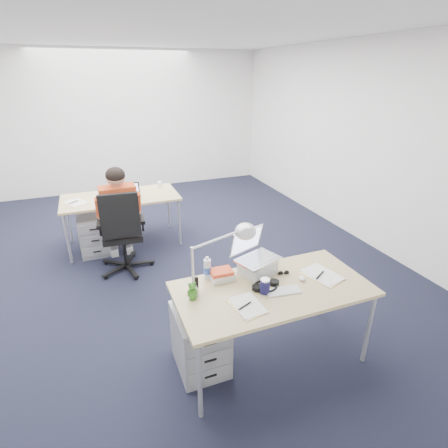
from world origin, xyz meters
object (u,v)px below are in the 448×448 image
object	(u,v)px
desk_far	(121,200)
headphones	(266,285)
cordless_phone	(196,284)
sunglasses	(283,273)
desk_lamp	(213,259)
book_stack	(222,275)
drawer_pedestal_far	(95,234)
wireless_keyboard	(283,291)
far_cup	(160,185)
office_chair	(124,248)
computer_mouse	(302,278)
water_bottle	(207,268)
desk_near	(273,292)
seated_person	(119,217)
can_koozie	(265,286)
bear_figurine	(192,291)
silver_laptop	(258,254)
dark_laptop	(126,192)
drawer_pedestal_near	(200,339)

from	to	relation	value
desk_far	headphones	bearing A→B (deg)	-72.84
cordless_phone	sunglasses	world-z (taller)	cordless_phone
desk_far	headphones	size ratio (longest dim) A/B	6.41
desk_lamp	book_stack	bearing A→B (deg)	39.89
drawer_pedestal_far	book_stack	world-z (taller)	book_stack
wireless_keyboard	cordless_phone	bearing A→B (deg)	166.67
desk_far	book_stack	world-z (taller)	book_stack
drawer_pedestal_far	far_cup	distance (m)	1.19
desk_far	office_chair	size ratio (longest dim) A/B	1.46
book_stack	sunglasses	distance (m)	0.54
office_chair	wireless_keyboard	size ratio (longest dim) A/B	3.94
computer_mouse	water_bottle	world-z (taller)	water_bottle
water_bottle	cordless_phone	xyz separation A→B (m)	(-0.15, -0.15, -0.04)
wireless_keyboard	headphones	bearing A→B (deg)	142.59
computer_mouse	headphones	world-z (taller)	headphones
desk_near	seated_person	bearing A→B (deg)	114.55
seated_person	drawer_pedestal_far	xyz separation A→B (m)	(-0.33, 0.49, -0.39)
desk_lamp	desk_near	bearing A→B (deg)	-23.03
desk_near	drawer_pedestal_far	distance (m)	3.02
wireless_keyboard	computer_mouse	xyz separation A→B (m)	(0.24, 0.10, 0.01)
can_koozie	book_stack	distance (m)	0.39
drawer_pedestal_far	far_cup	size ratio (longest dim) A/B	5.70
bear_figurine	cordless_phone	size ratio (longest dim) A/B	1.14
seated_person	cordless_phone	xyz separation A→B (m)	(0.40, -2.02, 0.13)
silver_laptop	dark_laptop	world-z (taller)	silver_laptop
book_stack	bear_figurine	bearing A→B (deg)	-150.39
desk_near	desk_lamp	world-z (taller)	desk_lamp
wireless_keyboard	sunglasses	world-z (taller)	sunglasses
sunglasses	desk_lamp	size ratio (longest dim) A/B	0.18
seated_person	bear_figurine	world-z (taller)	seated_person
wireless_keyboard	sunglasses	bearing A→B (deg)	67.44
seated_person	sunglasses	distance (m)	2.36
bear_figurine	dark_laptop	bearing A→B (deg)	83.38
far_cup	desk_near	bearing A→B (deg)	-84.22
silver_laptop	wireless_keyboard	world-z (taller)	silver_laptop
can_koozie	dark_laptop	size ratio (longest dim) A/B	0.37
silver_laptop	wireless_keyboard	distance (m)	0.38
water_bottle	dark_laptop	xyz separation A→B (m)	(-0.40, 2.26, 0.02)
drawer_pedestal_far	headphones	xyz separation A→B (m)	(1.27, -2.66, 0.48)
silver_laptop	water_bottle	distance (m)	0.45
drawer_pedestal_near	computer_mouse	world-z (taller)	computer_mouse
drawer_pedestal_far	cordless_phone	size ratio (longest dim) A/B	4.17
desk_far	far_cup	distance (m)	0.65
computer_mouse	book_stack	size ratio (longest dim) A/B	0.43
desk_far	wireless_keyboard	distance (m)	3.04
can_koozie	far_cup	xyz separation A→B (m)	(-0.21, 3.05, -0.02)
bear_figurine	cordless_phone	distance (m)	0.10
headphones	can_koozie	size ratio (longest dim) A/B	1.96
seated_person	drawer_pedestal_near	size ratio (longest dim) A/B	2.42
desk_near	desk_far	distance (m)	2.95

